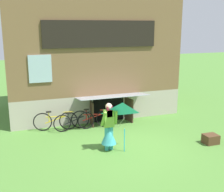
{
  "coord_description": "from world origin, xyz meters",
  "views": [
    {
      "loc": [
        -3.65,
        -8.74,
        4.14
      ],
      "look_at": [
        -0.14,
        1.21,
        1.59
      ],
      "focal_mm": 46.51,
      "sensor_mm": 36.0,
      "label": 1
    }
  ],
  "objects": [
    {
      "name": "bicycle_black",
      "position": [
        -1.38,
        2.3,
        0.38
      ],
      "size": [
        1.71,
        0.09,
        0.78
      ],
      "rotation": [
        0.0,
        0.0,
        0.02
      ],
      "color": "black",
      "rests_on": "ground_plane"
    },
    {
      "name": "bicycle_red",
      "position": [
        -0.59,
        2.37,
        0.4
      ],
      "size": [
        1.77,
        0.41,
        0.82
      ],
      "rotation": [
        0.0,
        0.0,
        -0.21
      ],
      "color": "black",
      "rests_on": "ground_plane"
    },
    {
      "name": "bicycle_yellow",
      "position": [
        -2.1,
        2.58,
        0.39
      ],
      "size": [
        1.77,
        0.37,
        0.81
      ],
      "rotation": [
        0.0,
        0.0,
        -0.18
      ],
      "color": "black",
      "rests_on": "ground_plane"
    },
    {
      "name": "person",
      "position": [
        -0.67,
        0.03,
        0.7
      ],
      "size": [
        0.61,
        0.53,
        1.66
      ],
      "rotation": [
        0.0,
        0.0,
        -0.1
      ],
      "color": "teal",
      "rests_on": "ground_plane"
    },
    {
      "name": "ground_plane",
      "position": [
        0.0,
        0.0,
        0.0
      ],
      "size": [
        60.0,
        60.0,
        0.0
      ],
      "primitive_type": "plane",
      "color": "#4C7F33"
    },
    {
      "name": "wooden_crate",
      "position": [
        2.98,
        -0.66,
        0.17
      ],
      "size": [
        0.51,
        0.43,
        0.33
      ],
      "primitive_type": "cube",
      "color": "#4C331E",
      "rests_on": "ground_plane"
    },
    {
      "name": "kite",
      "position": [
        -0.41,
        -0.53,
        1.35
      ],
      "size": [
        1.12,
        1.11,
        1.68
      ],
      "color": "#2DB2CC",
      "rests_on": "ground_plane"
    },
    {
      "name": "log_house",
      "position": [
        -0.0,
        5.22,
        2.75
      ],
      "size": [
        7.7,
        5.56,
        5.49
      ],
      "color": "#ADA393",
      "rests_on": "ground_plane"
    }
  ]
}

